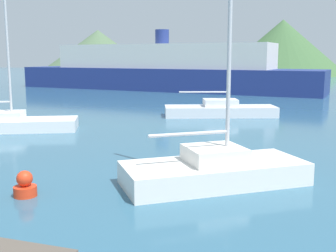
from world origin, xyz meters
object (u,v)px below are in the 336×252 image
(sailboat_inner, at_px, (214,169))
(buoy_marker, at_px, (25,186))
(sailboat_outer, at_px, (1,123))
(ferry_distant, at_px, (162,70))
(sailboat_middle, at_px, (220,109))

(sailboat_inner, relative_size, buoy_marker, 13.00)
(sailboat_inner, height_order, buoy_marker, sailboat_inner)
(sailboat_inner, distance_m, sailboat_outer, 13.38)
(sailboat_outer, xyz_separation_m, buoy_marker, (7.57, -8.19, -0.09))
(sailboat_outer, height_order, ferry_distant, sailboat_outer)
(ferry_distant, xyz_separation_m, buoy_marker, (8.46, -36.07, -1.94))
(sailboat_middle, distance_m, buoy_marker, 17.05)
(sailboat_middle, bearing_deg, sailboat_outer, -157.67)
(sailboat_middle, relative_size, buoy_marker, 12.40)
(sailboat_outer, relative_size, buoy_marker, 10.88)
(ferry_distant, bearing_deg, sailboat_inner, -61.00)
(sailboat_inner, distance_m, sailboat_middle, 14.48)
(ferry_distant, bearing_deg, sailboat_outer, -80.60)
(sailboat_middle, xyz_separation_m, sailboat_outer, (-9.57, -8.74, -0.05))
(sailboat_outer, relative_size, ferry_distant, 0.22)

